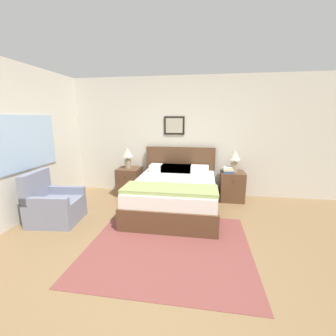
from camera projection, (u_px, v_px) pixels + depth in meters
The scene contains 13 objects.
ground_plane at pixel (148, 268), 2.62m from camera, with size 16.00×16.00×0.00m, color olive.
wall_back at pixel (177, 137), 5.05m from camera, with size 7.18×0.09×2.60m.
wall_left at pixel (35, 142), 4.03m from camera, with size 0.08×5.19×2.60m.
area_rug_main at pixel (169, 246), 3.08m from camera, with size 2.18×1.97×0.01m.
bed at pixel (175, 193), 4.26m from camera, with size 1.54×1.97×1.08m.
armchair at pixel (53, 206), 3.76m from camera, with size 0.81×0.76×0.86m.
nightstand_near_window at pixel (129, 181), 5.11m from camera, with size 0.49×0.53×0.61m.
nightstand_by_door at pixel (232, 186), 4.76m from camera, with size 0.49×0.53×0.61m.
table_lamp_near_window at pixel (128, 155), 4.98m from camera, with size 0.24×0.24×0.46m.
table_lamp_by_door at pixel (235, 158), 4.62m from camera, with size 0.24×0.24×0.46m.
book_thick_bottom at pixel (228, 171), 4.66m from camera, with size 0.22×0.28×0.04m.
book_hardcover_middle at pixel (228, 169), 4.65m from camera, with size 0.22×0.28×0.03m.
book_novel_upper at pixel (228, 168), 4.64m from camera, with size 0.20×0.23×0.04m.
Camera 1 is at (0.59, -2.24, 1.72)m, focal length 24.00 mm.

